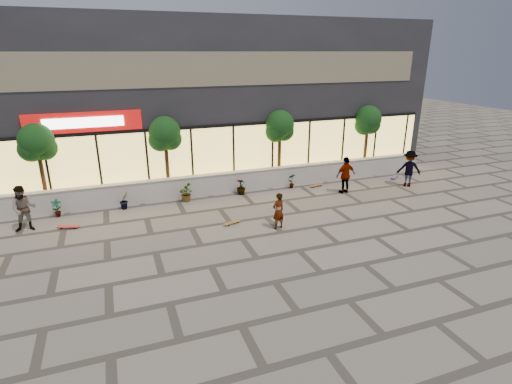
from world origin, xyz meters
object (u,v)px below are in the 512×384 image
object	(u,v)px
skater_right_far	(409,169)
skateboard_center	(232,223)
skater_left	(24,209)
skateboard_left	(68,227)
skateboard_right_far	(395,177)
tree_west	(37,145)
skater_right_near	(346,175)
skateboard_right_near	(316,185)
tree_midwest	(165,136)
tree_east	(368,122)
tree_mideast	(280,128)
skater_center	(278,211)

from	to	relation	value
skater_right_far	skateboard_center	size ratio (longest dim) A/B	2.43
skater_left	skateboard_left	bearing A→B (deg)	-12.35
skater_right_far	skater_left	bearing A→B (deg)	24.51
skater_left	skateboard_right_far	distance (m)	18.47
skateboard_center	skateboard_right_far	xyz separation A→B (m)	(10.54, 2.95, 0.01)
skater_right_far	skateboard_left	bearing A→B (deg)	25.54
tree_west	skater_left	bearing A→B (deg)	-101.89
tree_west	skater_right_far	size ratio (longest dim) A/B	2.03
tree_west	skater_right_near	distance (m)	14.35
skateboard_right_far	skater_left	bearing A→B (deg)	146.78
skateboard_right_near	skateboard_left	bearing A→B (deg)	174.81
tree_midwest	skater_left	bearing A→B (deg)	-158.41
skater_left	tree_midwest	bearing A→B (deg)	22.52
tree_west	tree_east	bearing A→B (deg)	0.00
tree_midwest	tree_east	size ratio (longest dim) A/B	1.00
skater_right_far	skateboard_center	world-z (taller)	skater_right_far
skater_left	skateboard_right_near	distance (m)	13.58
skateboard_center	skateboard_right_near	size ratio (longest dim) A/B	0.99
skater_right_far	skateboard_center	xyz separation A→B (m)	(-10.24, -1.58, -0.89)
skateboard_left	skateboard_right_near	bearing A→B (deg)	24.98
skateboard_left	skateboard_right_far	distance (m)	16.96
skater_left	skateboard_center	world-z (taller)	skater_left
tree_west	skater_left	distance (m)	3.17
tree_midwest	skateboard_center	distance (m)	5.79
tree_mideast	skateboard_right_near	xyz separation A→B (m)	(1.52, -1.50, -2.91)
tree_east	skateboard_center	bearing A→B (deg)	-154.25
skateboard_right_near	skater_center	bearing A→B (deg)	-144.81
tree_west	tree_midwest	bearing A→B (deg)	0.00
skateboard_right_far	tree_midwest	bearing A→B (deg)	136.93
skater_center	skateboard_right_far	xyz separation A→B (m)	(8.90, 3.98, -0.68)
skater_right_far	skateboard_right_near	size ratio (longest dim) A/B	2.39
skater_left	skater_right_near	size ratio (longest dim) A/B	1.00
skateboard_right_near	skateboard_right_far	xyz separation A→B (m)	(4.91, -0.18, 0.01)
tree_east	skater_right_near	world-z (taller)	tree_east
tree_mideast	skater_center	world-z (taller)	tree_mideast
skater_center	skater_left	size ratio (longest dim) A/B	0.81
tree_mideast	tree_east	bearing A→B (deg)	0.00
tree_east	skater_right_far	xyz separation A→B (m)	(0.64, -3.06, -2.02)
tree_west	skater_right_far	distance (m)	18.02
skater_right_near	skateboard_center	world-z (taller)	skater_right_near
skater_right_near	skater_center	bearing A→B (deg)	25.14
skater_right_near	skateboard_right_far	world-z (taller)	skater_right_near
skateboard_left	skateboard_right_near	xyz separation A→B (m)	(12.01, 1.23, -0.01)
skateboard_right_near	tree_mideast	bearing A→B (deg)	124.39
skater_right_far	skateboard_right_far	size ratio (longest dim) A/B	2.36
tree_west	skater_center	xyz separation A→B (m)	(9.03, -5.66, -2.22)
skateboard_center	skateboard_right_far	bearing A→B (deg)	-2.58
skater_left	skateboard_right_near	size ratio (longest dim) A/B	2.34
tree_mideast	skateboard_right_far	xyz separation A→B (m)	(6.44, -1.68, -2.90)
tree_mideast	skateboard_right_far	distance (m)	7.26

